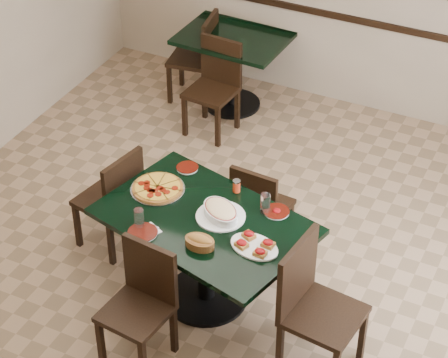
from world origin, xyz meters
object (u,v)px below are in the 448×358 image
at_px(back_chair_near, 216,81).
at_px(bruschetta_platter, 254,245).
at_px(back_chair_left, 200,53).
at_px(chair_right, 312,301).
at_px(lasagna_casserole, 221,212).
at_px(pepperoni_pizza, 158,188).
at_px(chair_near, 142,298).
at_px(main_table, 205,239).
at_px(chair_left, 115,197).
at_px(chair_far, 259,206).
at_px(back_table, 233,58).
at_px(bread_basket, 200,242).

xyz_separation_m(back_chair_near, bruschetta_platter, (1.38, -2.20, 0.28)).
distance_m(back_chair_left, bruschetta_platter, 3.16).
distance_m(chair_right, back_chair_left, 3.52).
relative_size(back_chair_left, lasagna_casserole, 2.40).
bearing_deg(back_chair_near, pepperoni_pizza, -70.97).
bearing_deg(chair_near, main_table, 83.07).
height_order(main_table, chair_near, chair_near).
xyz_separation_m(chair_near, back_chair_left, (-1.18, 3.12, 0.01)).
distance_m(pepperoni_pizza, bruschetta_platter, 0.92).
height_order(chair_right, chair_left, chair_right).
distance_m(main_table, chair_far, 0.66).
relative_size(back_table, bread_basket, 4.92).
height_order(chair_left, pepperoni_pizza, chair_left).
height_order(main_table, lasagna_casserole, lasagna_casserole).
height_order(back_table, chair_left, chair_left).
relative_size(main_table, back_chair_left, 1.82).
bearing_deg(chair_right, pepperoni_pizza, 80.74).
bearing_deg(main_table, lasagna_casserole, 52.98).
bearing_deg(lasagna_casserole, chair_right, 12.13).
bearing_deg(chair_left, back_chair_near, -166.85).
height_order(chair_right, back_chair_near, chair_right).
bearing_deg(chair_far, chair_near, 81.32).
relative_size(main_table, bruschetta_platter, 4.16).
relative_size(back_table, chair_right, 1.03).
distance_m(lasagna_casserole, bread_basket, 0.34).
bearing_deg(chair_left, main_table, 87.21).
relative_size(back_chair_left, bread_basket, 4.28).
bearing_deg(chair_near, pepperoni_pizza, 117.92).
bearing_deg(chair_left, chair_right, 86.59).
distance_m(chair_right, back_chair_near, 2.97).
xyz_separation_m(back_table, back_chair_left, (-0.34, -0.01, -0.03)).
relative_size(back_chair_left, pepperoni_pizza, 2.26).
height_order(chair_near, chair_left, chair_left).
distance_m(back_table, chair_left, 2.30).
bearing_deg(bruschetta_platter, back_table, 129.89).
distance_m(chair_near, chair_left, 1.12).
height_order(chair_near, pepperoni_pizza, chair_near).
bearing_deg(chair_right, back_table, 40.98).
distance_m(lasagna_casserole, bruschetta_platter, 0.39).
bearing_deg(pepperoni_pizza, chair_left, 171.13).
xyz_separation_m(back_chair_left, pepperoni_pizza, (0.87, -2.35, 0.27)).
xyz_separation_m(chair_far, bread_basket, (-0.03, -0.91, 0.34)).
distance_m(chair_far, pepperoni_pizza, 0.83).
relative_size(back_chair_near, bruschetta_platter, 2.29).
xyz_separation_m(main_table, chair_near, (-0.15, -0.63, -0.08)).
relative_size(pepperoni_pizza, lasagna_casserole, 1.06).
height_order(back_chair_left, lasagna_casserole, back_chair_left).
xyz_separation_m(chair_far, bruschetta_platter, (0.30, -0.76, 0.32)).
bearing_deg(bread_basket, back_chair_near, 112.44).
relative_size(lasagna_casserole, bread_basket, 1.78).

